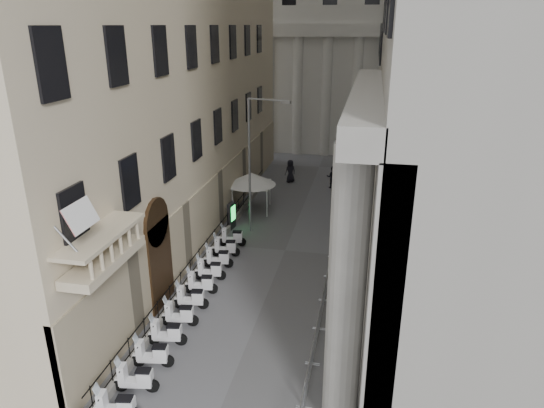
{
  "coord_description": "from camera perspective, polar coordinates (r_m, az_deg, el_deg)",
  "views": [
    {
      "loc": [
        4.63,
        -7.51,
        13.12
      ],
      "look_at": [
        -0.03,
        15.24,
        4.5
      ],
      "focal_mm": 32.0,
      "sensor_mm": 36.0,
      "label": 1
    }
  ],
  "objects": [
    {
      "name": "scooter_3",
      "position": [
        21.44,
        -13.72,
        -18.05
      ],
      "size": [
        1.47,
        0.77,
        1.5
      ],
      "primitive_type": null,
      "rotation": [
        0.0,
        0.0,
        1.73
      ],
      "color": "white",
      "rests_on": "ground"
    },
    {
      "name": "iron_fence",
      "position": [
        30.04,
        -6.99,
        -5.7
      ],
      "size": [
        0.3,
        28.0,
        1.4
      ],
      "primitive_type": null,
      "color": "black",
      "rests_on": "ground"
    },
    {
      "name": "barrier_5",
      "position": [
        28.39,
        6.97,
        -7.33
      ],
      "size": [
        0.6,
        2.4,
        1.1
      ],
      "primitive_type": null,
      "color": "#A9ACB1",
      "rests_on": "ground"
    },
    {
      "name": "barrier_6",
      "position": [
        30.63,
        7.38,
        -5.19
      ],
      "size": [
        0.6,
        2.4,
        1.1
      ],
      "primitive_type": null,
      "color": "#A9ACB1",
      "rests_on": "ground"
    },
    {
      "name": "scooter_10",
      "position": [
        29.54,
        -5.43,
        -6.11
      ],
      "size": [
        1.47,
        0.77,
        1.5
      ],
      "primitive_type": null,
      "rotation": [
        0.0,
        0.0,
        1.73
      ],
      "color": "white",
      "rests_on": "ground"
    },
    {
      "name": "barrier_4",
      "position": [
        26.21,
        6.48,
        -9.83
      ],
      "size": [
        0.6,
        2.4,
        1.1
      ],
      "primitive_type": null,
      "color": "#A9ACB1",
      "rests_on": "ground"
    },
    {
      "name": "barrier_2",
      "position": [
        22.04,
        5.19,
        -16.28
      ],
      "size": [
        0.6,
        2.4,
        1.1
      ],
      "primitive_type": null,
      "color": "#A9ACB1",
      "rests_on": "ground"
    },
    {
      "name": "street_lamp",
      "position": [
        31.0,
        -2.07,
        5.85
      ],
      "size": [
        2.85,
        0.87,
        8.92
      ],
      "rotation": [
        0.0,
        0.0,
        -0.24
      ],
      "color": "gray",
      "rests_on": "ground"
    },
    {
      "name": "scooter_7",
      "position": [
        25.88,
        -8.26,
        -10.34
      ],
      "size": [
        1.47,
        0.77,
        1.5
      ],
      "primitive_type": null,
      "rotation": [
        0.0,
        0.0,
        1.73
      ],
      "color": "white",
      "rests_on": "ground"
    },
    {
      "name": "pedestrian_b",
      "position": [
        41.54,
        7.09,
        3.17
      ],
      "size": [
        0.97,
        0.77,
        1.91
      ],
      "primitive_type": "imported",
      "rotation": [
        0.0,
        0.0,
        3.19
      ],
      "color": "black",
      "rests_on": "ground"
    },
    {
      "name": "scooter_2",
      "position": [
        20.44,
        -15.53,
        -20.45
      ],
      "size": [
        1.47,
        0.77,
        1.5
      ],
      "primitive_type": null,
      "rotation": [
        0.0,
        0.0,
        1.73
      ],
      "color": "white",
      "rests_on": "ground"
    },
    {
      "name": "scooter_8",
      "position": [
        27.07,
        -7.23,
        -8.81
      ],
      "size": [
        1.47,
        0.77,
        1.5
      ],
      "primitive_type": null,
      "rotation": [
        0.0,
        0.0,
        1.73
      ],
      "color": "white",
      "rests_on": "ground"
    },
    {
      "name": "pedestrian_c",
      "position": [
        42.77,
        2.17,
        3.89
      ],
      "size": [
        1.17,
        1.12,
        2.02
      ],
      "primitive_type": "imported",
      "rotation": [
        0.0,
        0.0,
        3.82
      ],
      "color": "black",
      "rests_on": "ground"
    },
    {
      "name": "blue_awning",
      "position": [
        35.99,
        9.99,
        -1.35
      ],
      "size": [
        1.6,
        3.0,
        3.0
      ],
      "primitive_type": null,
      "color": "navy",
      "rests_on": "ground"
    },
    {
      "name": "barrier_7",
      "position": [
        32.9,
        7.73,
        -3.34
      ],
      "size": [
        0.6,
        2.4,
        1.1
      ],
      "primitive_type": null,
      "color": "#A9ACB1",
      "rests_on": "ground"
    },
    {
      "name": "scooter_9",
      "position": [
        28.29,
        -6.28,
        -7.4
      ],
      "size": [
        1.47,
        0.77,
        1.5
      ],
      "primitive_type": null,
      "rotation": [
        0.0,
        0.0,
        1.73
      ],
      "color": "white",
      "rests_on": "ground"
    },
    {
      "name": "pedestrian_a",
      "position": [
        40.34,
        7.5,
        2.59
      ],
      "size": [
        0.74,
        0.55,
        1.86
      ],
      "primitive_type": "imported",
      "rotation": [
        0.0,
        0.0,
        3.3
      ],
      "color": "black",
      "rests_on": "ground"
    },
    {
      "name": "scooter_11",
      "position": [
        30.8,
        -4.64,
        -4.93
      ],
      "size": [
        1.47,
        0.77,
        1.5
      ],
      "primitive_type": null,
      "rotation": [
        0.0,
        0.0,
        1.73
      ],
      "color": "white",
      "rests_on": "ground"
    },
    {
      "name": "far_building",
      "position": [
        55.74,
        7.33,
        22.14
      ],
      "size": [
        22.0,
        10.0,
        30.0
      ],
      "primitive_type": "cube",
      "color": "#BBB8B0",
      "rests_on": "ground"
    },
    {
      "name": "scooter_4",
      "position": [
        22.49,
        -12.11,
        -15.86
      ],
      "size": [
        1.47,
        0.77,
        1.5
      ],
      "primitive_type": null,
      "rotation": [
        0.0,
        0.0,
        1.73
      ],
      "color": "white",
      "rests_on": "ground"
    },
    {
      "name": "security_tent",
      "position": [
        35.59,
        -2.24,
        2.88
      ],
      "size": [
        3.6,
        3.6,
        2.92
      ],
      "color": "white",
      "rests_on": "ground"
    },
    {
      "name": "info_kiosk",
      "position": [
        33.03,
        -4.78,
        -1.37
      ],
      "size": [
        0.39,
        0.9,
        1.85
      ],
      "rotation": [
        0.0,
        0.0,
        -0.14
      ],
      "color": "black",
      "rests_on": "ground"
    },
    {
      "name": "scooter_6",
      "position": [
        24.71,
        -9.41,
        -12.01
      ],
      "size": [
        1.47,
        0.77,
        1.5
      ],
      "primitive_type": null,
      "rotation": [
        0.0,
        0.0,
        1.73
      ],
      "color": "white",
      "rests_on": "ground"
    },
    {
      "name": "barrier_1",
      "position": [
        20.09,
        4.31,
        -20.47
      ],
      "size": [
        0.6,
        2.4,
        1.1
      ],
      "primitive_type": null,
      "color": "#A9ACB1",
      "rests_on": "ground"
    },
    {
      "name": "flag",
      "position": [
        20.08,
        -18.59,
        -21.73
      ],
      "size": [
        1.0,
        1.4,
        8.2
      ],
      "primitive_type": null,
      "color": "#9E0C11",
      "rests_on": "ground"
    },
    {
      "name": "scooter_5",
      "position": [
        23.58,
        -10.69,
        -13.85
      ],
      "size": [
        1.47,
        0.77,
        1.5
      ],
      "primitive_type": null,
      "rotation": [
        0.0,
        0.0,
        1.73
      ],
      "color": "white",
      "rests_on": "ground"
    },
    {
      "name": "barrier_3",
      "position": [
        24.08,
        5.9,
        -12.77
      ],
      "size": [
        0.6,
        2.4,
        1.1
      ],
      "primitive_type": null,
      "color": "#A9ACB1",
      "rests_on": "ground"
    }
  ]
}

